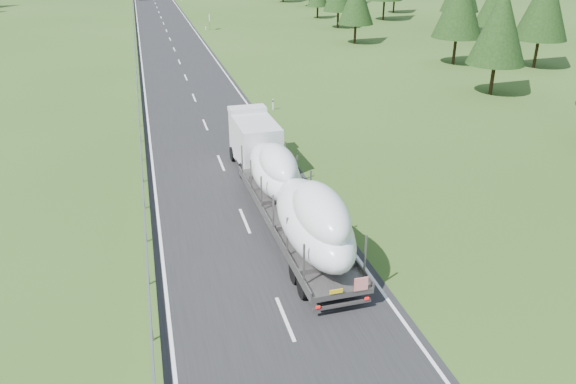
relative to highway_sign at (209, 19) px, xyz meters
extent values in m
plane|color=#2E4B19|center=(-7.20, -80.00, -1.81)|extent=(400.00, 400.00, 0.00)
cube|color=black|center=(-7.20, 20.00, -1.80)|extent=(10.00, 400.00, 0.02)
cube|color=slate|center=(-12.50, 20.00, -1.21)|extent=(0.08, 400.00, 0.32)
cylinder|color=slate|center=(-12.50, -80.00, -1.51)|extent=(0.10, 0.10, 0.60)
cube|color=silver|center=(-0.70, -50.00, -1.31)|extent=(0.12, 0.07, 1.00)
cube|color=black|center=(-0.70, -50.00, -0.99)|extent=(0.13, 0.08, 0.12)
cube|color=silver|center=(-0.70, 0.00, -1.31)|extent=(0.12, 0.07, 1.00)
cube|color=black|center=(-0.70, 0.00, -0.99)|extent=(0.13, 0.08, 0.12)
cylinder|color=slate|center=(0.00, 0.00, -0.81)|extent=(0.08, 0.08, 2.00)
cube|color=silver|center=(0.00, 0.00, 0.19)|extent=(0.05, 0.90, 1.20)
cylinder|color=black|center=(33.71, -40.26, 0.17)|extent=(0.36, 0.36, 3.95)
cone|color=black|center=(33.71, -40.26, 5.66)|extent=(6.15, 6.15, 8.24)
cylinder|color=black|center=(37.28, -25.14, -0.19)|extent=(0.36, 0.36, 3.24)
cone|color=black|center=(37.28, -25.14, 4.32)|extent=(5.04, 5.04, 6.76)
cylinder|color=black|center=(38.99, -13.09, 0.16)|extent=(0.36, 0.36, 3.95)
cylinder|color=black|center=(33.39, 4.15, 0.34)|extent=(0.36, 0.36, 4.31)
cylinder|color=black|center=(40.12, 14.35, -0.07)|extent=(0.36, 0.36, 3.48)
cylinder|color=black|center=(21.46, -50.12, -0.03)|extent=(0.36, 0.36, 3.57)
cone|color=black|center=(21.46, -50.12, 4.93)|extent=(5.55, 5.55, 7.43)
cylinder|color=black|center=(25.36, -36.00, 0.11)|extent=(0.36, 0.36, 3.84)
cone|color=black|center=(25.36, -36.00, 5.44)|extent=(5.97, 5.97, 8.00)
cylinder|color=black|center=(18.95, -18.87, -0.16)|extent=(0.36, 0.36, 3.29)
cylinder|color=black|center=(21.72, -3.27, -0.14)|extent=(0.36, 0.36, 3.33)
cylinder|color=black|center=(22.20, 10.04, -0.50)|extent=(0.36, 0.36, 2.62)
cube|color=silver|center=(-5.05, -63.53, 0.12)|extent=(2.68, 5.16, 2.85)
cube|color=black|center=(-5.05, -60.94, 0.63)|extent=(2.34, 0.15, 1.42)
cube|color=silver|center=(-5.05, -61.29, 1.70)|extent=(2.58, 1.29, 0.31)
cube|color=#625F5D|center=(-5.05, -64.55, -1.25)|extent=(2.63, 3.12, 0.25)
cylinder|color=black|center=(-6.22, -61.70, -1.30)|extent=(0.38, 1.03, 1.02)
cylinder|color=black|center=(-3.88, -61.70, -1.30)|extent=(0.38, 1.03, 1.02)
cylinder|color=black|center=(-6.22, -64.96, -1.30)|extent=(0.38, 1.03, 1.02)
cylinder|color=black|center=(-3.88, -64.96, -1.30)|extent=(0.38, 1.03, 1.02)
cube|color=#625F5D|center=(-5.05, -73.20, -0.87)|extent=(3.14, 14.31, 0.26)
cube|color=#625F5D|center=(-6.41, -73.20, -0.62)|extent=(0.46, 14.24, 0.24)
cube|color=#625F5D|center=(-3.70, -73.20, -0.62)|extent=(0.46, 14.24, 0.24)
cube|color=#625F5D|center=(-6.41, -79.30, 0.23)|extent=(0.07, 0.07, 1.93)
cube|color=#625F5D|center=(-3.70, -79.30, 0.23)|extent=(0.07, 0.07, 1.93)
cube|color=#625F5D|center=(-6.41, -76.86, 0.23)|extent=(0.07, 0.07, 1.93)
cube|color=#625F5D|center=(-3.70, -76.86, 0.23)|extent=(0.07, 0.07, 1.93)
cube|color=#625F5D|center=(-6.41, -74.42, 0.23)|extent=(0.07, 0.07, 1.93)
cube|color=#625F5D|center=(-3.70, -74.42, 0.23)|extent=(0.07, 0.07, 1.93)
cube|color=#625F5D|center=(-6.41, -71.97, 0.23)|extent=(0.07, 0.07, 1.93)
cube|color=#625F5D|center=(-3.70, -71.97, 0.23)|extent=(0.07, 0.07, 1.93)
cube|color=#625F5D|center=(-6.41, -69.53, 0.23)|extent=(0.07, 0.07, 1.93)
cube|color=#625F5D|center=(-3.70, -69.53, 0.23)|extent=(0.07, 0.07, 1.93)
cube|color=#625F5D|center=(-6.41, -67.09, 0.23)|extent=(0.07, 0.07, 1.93)
cube|color=#625F5D|center=(-3.70, -67.09, 0.23)|extent=(0.07, 0.07, 1.93)
cylinder|color=black|center=(-6.17, -78.69, -1.30)|extent=(0.44, 1.03, 1.02)
cylinder|color=black|center=(-3.93, -78.69, -1.30)|extent=(0.44, 1.03, 1.02)
cylinder|color=black|center=(-6.17, -77.47, -1.30)|extent=(0.44, 1.03, 1.02)
cylinder|color=black|center=(-3.93, -77.47, -1.30)|extent=(0.44, 1.03, 1.02)
cube|color=#625F5D|center=(-5.05, -80.27, -1.35)|extent=(2.55, 0.19, 0.12)
cube|color=red|center=(-4.29, -80.34, -0.44)|extent=(0.61, 0.06, 0.61)
cube|color=yellow|center=(-5.36, -80.34, -0.59)|extent=(0.56, 0.06, 0.18)
cube|color=red|center=(-6.12, -80.34, -1.20)|extent=(0.18, 0.07, 0.10)
cube|color=red|center=(-3.98, -80.34, -1.20)|extent=(0.18, 0.07, 0.10)
ellipsoid|color=white|center=(-5.05, -76.45, 0.61)|extent=(3.08, 8.24, 2.70)
ellipsoid|color=white|center=(-5.05, -77.47, 1.55)|extent=(2.32, 5.23, 2.16)
ellipsoid|color=white|center=(-5.05, -69.53, 0.39)|extent=(2.72, 7.30, 2.25)
ellipsoid|color=white|center=(-5.05, -70.44, 1.17)|extent=(2.04, 4.63, 1.80)
camera|label=1|loc=(-11.79, -98.15, 12.37)|focal=35.00mm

